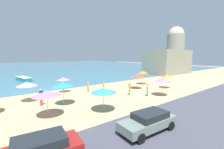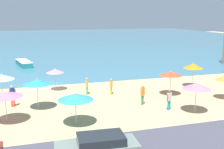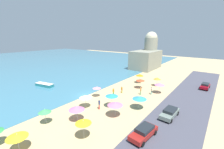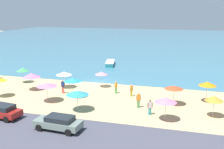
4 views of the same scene
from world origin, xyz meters
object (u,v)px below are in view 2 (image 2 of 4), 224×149
Objects in this scene: beach_umbrella_13 at (5,94)px; beach_umbrella_6 at (55,71)px; bather_2 at (111,86)px; bather_4 at (12,95)px; beach_umbrella_1 at (76,97)px; beach_umbrella_11 at (171,73)px; beach_umbrella_10 at (193,66)px; beach_umbrella_8 at (196,86)px; bather_1 at (87,85)px; parked_car_2 at (98,147)px; bather_0 at (142,94)px; bather_3 at (169,99)px; beach_umbrella_12 at (2,77)px; beach_umbrella_2 at (37,82)px; skiff_nearshore at (24,63)px.

beach_umbrella_6 is at bearing 61.60° from beach_umbrella_13.
bather_4 is (-8.85, -1.13, 0.15)m from bather_2.
beach_umbrella_11 is (9.79, 4.76, 0.06)m from beach_umbrella_1.
bather_4 is at bearing -175.64° from beach_umbrella_10.
beach_umbrella_8 is at bearing -120.73° from beach_umbrella_10.
beach_umbrella_11 is at bearing -18.70° from bather_1.
beach_umbrella_8 is 1.50× the size of bather_1.
beach_umbrella_1 is 4.99m from beach_umbrella_13.
beach_umbrella_11 is 13.79m from parked_car_2.
bather_0 is 1.07× the size of bather_3.
beach_umbrella_1 reaches higher than parked_car_2.
beach_umbrella_12 reaches higher than beach_umbrella_13.
beach_umbrella_2 is at bearing 170.38° from bather_0.
beach_umbrella_13 is at bearing -133.70° from beach_umbrella_2.
beach_umbrella_10 is at bearing 28.79° from bather_0.
bather_1 is (-7.51, 2.54, -1.20)m from beach_umbrella_11.
bather_2 is at bearing 27.48° from beach_umbrella_13.
beach_umbrella_11 is at bearing -25.23° from beach_umbrella_6.
beach_umbrella_1 is at bearing -60.56° from beach_umbrella_2.
beach_umbrella_2 reaches higher than bather_4.
beach_umbrella_10 is at bearing 1.45° from bather_2.
beach_umbrella_1 is 1.08× the size of beach_umbrella_6.
parked_car_2 is (-1.99, -12.44, -0.13)m from bather_1.
beach_umbrella_12 is at bearing 96.38° from beach_umbrella_13.
beach_umbrella_13 is (-13.96, 2.00, -0.05)m from beach_umbrella_8.
bather_4 reaches higher than skiff_nearshore.
bather_1 is at bearing 38.26° from beach_umbrella_13.
beach_umbrella_11 is 1.43× the size of bather_3.
beach_umbrella_12 reaches higher than bather_2.
skiff_nearshore is at bearing 98.35° from beach_umbrella_1.
beach_umbrella_8 is (11.71, -4.36, -0.12)m from beach_umbrella_2.
beach_umbrella_2 is 5.74m from bather_1.
beach_umbrella_12 is 1.30× the size of bather_4.
beach_umbrella_8 is 0.44× the size of skiff_nearshore.
beach_umbrella_10 is 1.57× the size of bather_1.
bather_4 is at bearing 165.61° from bather_0.
parked_car_2 is (-7.38, -6.12, -0.14)m from bather_3.
skiff_nearshore is (1.67, 16.92, -1.64)m from beach_umbrella_12.
beach_umbrella_12 is 1.51× the size of bather_2.
bather_2 is 12.46m from parked_car_2.
bather_1 is at bearing -4.11° from beach_umbrella_12.
bather_4 is (-17.84, -1.36, -1.25)m from beach_umbrella_10.
bather_0 is at bearing -66.97° from bather_2.
beach_umbrella_1 is 1.03× the size of beach_umbrella_11.
skiff_nearshore is at bearing 117.49° from beach_umbrella_8.
beach_umbrella_1 reaches higher than bather_4.
beach_umbrella_1 is 9.47m from beach_umbrella_12.
beach_umbrella_8 is at bearing -34.11° from bather_3.
beach_umbrella_10 is 17.93m from bather_4.
beach_umbrella_8 is at bearing -20.42° from beach_umbrella_2.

